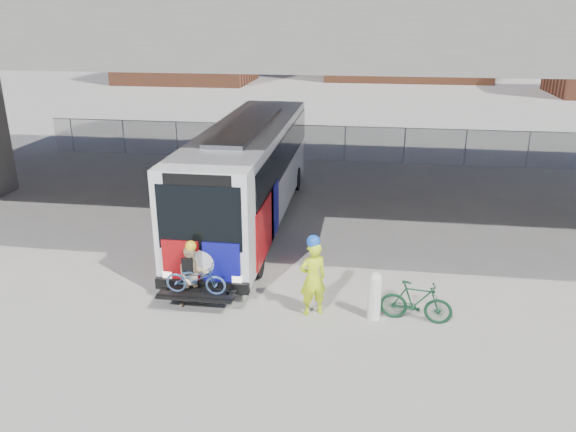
% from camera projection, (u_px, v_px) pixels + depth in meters
% --- Properties ---
extents(ground, '(160.00, 160.00, 0.00)m').
position_uv_depth(ground, '(295.00, 252.00, 18.13)').
color(ground, '#9E9991').
rests_on(ground, ground).
extents(bus, '(2.67, 12.90, 3.69)m').
position_uv_depth(bus, '(249.00, 166.00, 20.01)').
color(bus, silver).
rests_on(bus, ground).
extents(overpass, '(40.00, 16.00, 7.95)m').
position_uv_depth(overpass, '(311.00, 35.00, 19.61)').
color(overpass, '#605E59').
rests_on(overpass, ground).
extents(chainlink_fence, '(30.00, 0.06, 30.00)m').
position_uv_depth(chainlink_fence, '(326.00, 133.00, 28.80)').
color(chainlink_fence, gray).
rests_on(chainlink_fence, ground).
extents(brick_buildings, '(54.00, 22.00, 12.00)m').
position_uv_depth(brick_buildings, '(365.00, 30.00, 60.94)').
color(brick_buildings, brown).
rests_on(brick_buildings, ground).
extents(bollard, '(0.33, 0.33, 1.27)m').
position_uv_depth(bollard, '(375.00, 294.00, 14.00)').
color(bollard, white).
rests_on(bollard, ground).
extents(cyclist_hivis, '(0.86, 0.76, 2.17)m').
position_uv_depth(cyclist_hivis, '(313.00, 277.00, 14.08)').
color(cyclist_hivis, '#D2F619').
rests_on(cyclist_hivis, ground).
extents(cyclist_tan, '(1.01, 0.93, 1.83)m').
position_uv_depth(cyclist_tan, '(193.00, 275.00, 14.57)').
color(cyclist_tan, '#D5B889').
rests_on(cyclist_tan, ground).
extents(bike_parked, '(1.83, 0.73, 1.07)m').
position_uv_depth(bike_parked, '(416.00, 302.00, 13.91)').
color(bike_parked, '#123A21').
rests_on(bike_parked, ground).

